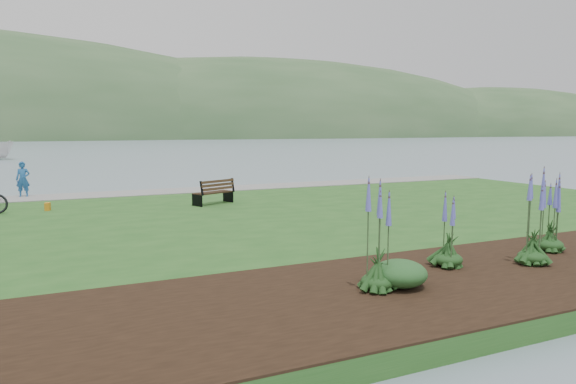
# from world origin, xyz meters

# --- Properties ---
(ground) EXTENTS (600.00, 600.00, 0.00)m
(ground) POSITION_xyz_m (0.00, 0.00, 0.00)
(ground) COLOR slate
(ground) RESTS_ON ground
(lawn) EXTENTS (34.00, 20.00, 0.40)m
(lawn) POSITION_xyz_m (0.00, -2.00, 0.20)
(lawn) COLOR #24551E
(lawn) RESTS_ON ground
(shoreline_path) EXTENTS (34.00, 2.20, 0.03)m
(shoreline_path) POSITION_xyz_m (0.00, 6.90, 0.42)
(shoreline_path) COLOR gray
(shoreline_path) RESTS_ON lawn
(garden_bed) EXTENTS (24.00, 4.40, 0.04)m
(garden_bed) POSITION_xyz_m (3.00, -9.80, 0.42)
(garden_bed) COLOR black
(garden_bed) RESTS_ON lawn
(far_hillside) EXTENTS (580.00, 80.00, 38.00)m
(far_hillside) POSITION_xyz_m (20.00, 170.00, 0.00)
(far_hillside) COLOR #365932
(far_hillside) RESTS_ON ground
(park_bench) EXTENTS (1.77, 1.28, 1.02)m
(park_bench) POSITION_xyz_m (-0.56, 2.00, 0.91)
(park_bench) COLOR black
(park_bench) RESTS_ON lawn
(person) EXTENTS (0.75, 0.59, 1.82)m
(person) POSITION_xyz_m (-7.52, 7.50, 1.31)
(person) COLOR #205894
(person) RESTS_ON lawn
(sailboat) EXTENTS (12.32, 12.39, 24.22)m
(sailboat) POSITION_xyz_m (-11.76, 47.61, 0.00)
(sailboat) COLOR silver
(sailboat) RESTS_ON ground
(pannier) EXTENTS (0.22, 0.29, 0.28)m
(pannier) POSITION_xyz_m (-6.54, 3.04, 0.54)
(pannier) COLOR orange
(pannier) RESTS_ON lawn
(echium_0) EXTENTS (0.62, 0.62, 2.28)m
(echium_0) POSITION_xyz_m (3.13, -9.69, 1.37)
(echium_0) COLOR #163B15
(echium_0) RESTS_ON garden_bed
(echium_1) EXTENTS (0.62, 0.62, 1.99)m
(echium_1) POSITION_xyz_m (4.50, -9.03, 1.28)
(echium_1) COLOR #163B15
(echium_1) RESTS_ON garden_bed
(echium_4) EXTENTS (0.62, 0.62, 1.82)m
(echium_4) POSITION_xyz_m (1.31, -9.09, 1.11)
(echium_4) COLOR #163B15
(echium_4) RESTS_ON garden_bed
(echium_5) EXTENTS (0.62, 0.62, 2.31)m
(echium_5) POSITION_xyz_m (-0.97, -9.82, 1.39)
(echium_5) COLOR #163B15
(echium_5) RESTS_ON garden_bed
(shrub_0) EXTENTS (1.00, 1.00, 0.50)m
(shrub_0) POSITION_xyz_m (-0.49, -9.84, 0.69)
(shrub_0) COLOR #1E4C21
(shrub_0) RESTS_ON garden_bed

